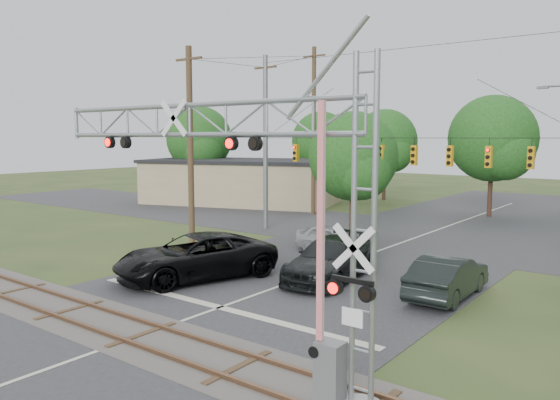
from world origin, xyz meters
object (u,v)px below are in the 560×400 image
Objects in this scene: crossing_gantry at (245,190)px; traffic_signal_span at (412,147)px; pickup_black at (196,257)px; car_dark at (331,259)px; commercial_building at (242,181)px; sedan_silver at (333,239)px.

traffic_signal_span is at bearing 101.50° from crossing_gantry.
car_dark is at bearing 56.65° from pickup_black.
car_dark is (-3.58, 9.79, -3.97)m from crossing_gantry.
commercial_building is at bearing 131.42° from crossing_gantry.
commercial_building is (-21.52, 18.65, 1.17)m from car_dark.
car_dark is at bearing -58.65° from commercial_building.
sedan_silver is at bearing -126.29° from traffic_signal_span.
pickup_black is at bearing -151.67° from car_dark.
traffic_signal_span is at bearing -42.98° from commercial_building.
traffic_signal_span is 0.99× the size of commercial_building.
car_dark is 28.50m from commercial_building.
crossing_gantry is 38.03m from commercial_building.
traffic_signal_span reaches higher than pickup_black.
crossing_gantry reaches higher than sedan_silver.
commercial_building is at bearing 147.31° from pickup_black.
sedan_silver is 23.22m from commercial_building.
traffic_signal_span is (-3.74, 18.37, 0.76)m from crossing_gantry.
traffic_signal_span reaches higher than crossing_gantry.
crossing_gantry is 1.57× the size of pickup_black.
traffic_signal_span is 23.88m from commercial_building.
sedan_silver is at bearing 112.79° from car_dark.
car_dark is (4.74, 3.50, -0.09)m from pickup_black.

